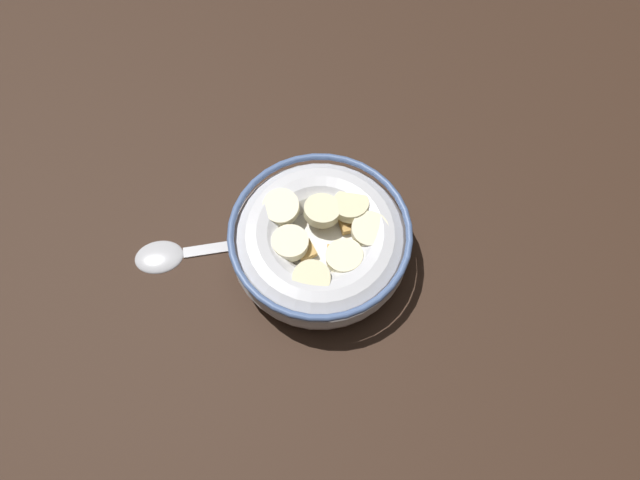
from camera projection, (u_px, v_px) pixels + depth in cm
name	position (u px, v px, depth cm)	size (l,w,h in cm)	color
ground_plane	(320.00, 259.00, 58.57)	(103.96, 103.96, 2.00)	#332116
cereal_bowl	(320.00, 242.00, 55.29)	(15.65, 15.65, 5.18)	silver
spoon	(182.00, 252.00, 57.38)	(16.03, 3.95, 0.80)	#B7B7BC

